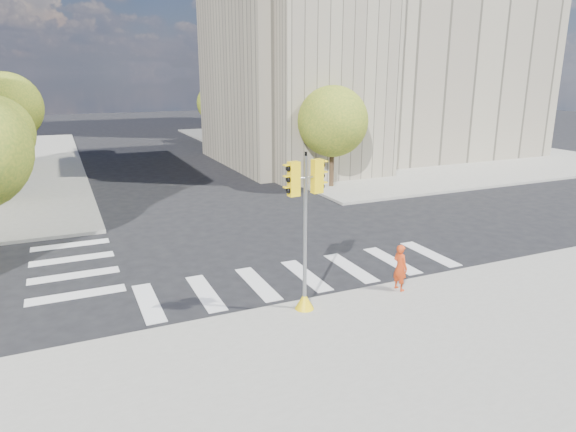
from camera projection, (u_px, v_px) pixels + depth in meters
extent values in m
plane|color=black|center=(285.00, 257.00, 19.72)|extent=(160.00, 160.00, 0.00)
cube|color=gray|center=(512.00, 431.00, 10.04)|extent=(30.00, 14.00, 0.15)
cube|color=gray|center=(364.00, 144.00, 50.43)|extent=(28.00, 40.00, 0.15)
cube|color=gray|center=(376.00, 71.00, 42.11)|extent=(26.00, 14.00, 14.00)
cube|color=gray|center=(317.00, 70.00, 34.57)|extent=(8.00, 8.00, 14.00)
cube|color=#9EA0A3|center=(311.00, 2.00, 61.26)|extent=(20.00, 18.00, 30.00)
cylinder|color=#382616|center=(2.00, 184.00, 27.61)|extent=(0.28, 0.28, 2.17)
cylinder|color=#382616|center=(13.00, 154.00, 36.33)|extent=(0.28, 0.28, 2.62)
sphere|color=#43681D|center=(7.00, 107.00, 35.46)|extent=(4.80, 4.80, 4.80)
cylinder|color=#382616|center=(332.00, 169.00, 31.15)|extent=(0.28, 0.28, 2.38)
sphere|color=#43681D|center=(333.00, 121.00, 30.37)|extent=(4.20, 4.20, 4.20)
cylinder|color=#382616|center=(260.00, 144.00, 41.67)|extent=(0.28, 0.28, 2.52)
sphere|color=#43681D|center=(260.00, 105.00, 40.84)|extent=(4.60, 4.60, 4.60)
cylinder|color=#382616|center=(218.00, 131.00, 52.25)|extent=(0.28, 0.28, 2.27)
sphere|color=#43681D|center=(217.00, 103.00, 51.52)|extent=(4.00, 4.00, 4.00)
cylinder|color=black|center=(310.00, 115.00, 34.06)|extent=(0.12, 0.12, 8.00)
cube|color=black|center=(311.00, 52.00, 32.98)|extent=(0.35, 0.18, 0.22)
cylinder|color=black|center=(241.00, 104.00, 46.37)|extent=(0.12, 0.12, 8.00)
cube|color=black|center=(240.00, 57.00, 45.29)|extent=(0.35, 0.18, 0.22)
cone|color=yellow|center=(305.00, 301.00, 15.02)|extent=(0.56, 0.56, 0.50)
cylinder|color=gray|center=(305.00, 235.00, 14.48)|extent=(0.11, 0.11, 4.52)
cylinder|color=black|center=(306.00, 154.00, 13.85)|extent=(0.07, 0.07, 0.12)
cylinder|color=gray|center=(306.00, 178.00, 14.03)|extent=(0.90, 0.16, 0.06)
cube|color=yellow|center=(294.00, 179.00, 13.84)|extent=(0.32, 0.25, 0.95)
cube|color=yellow|center=(317.00, 176.00, 14.22)|extent=(0.32, 0.25, 0.95)
imported|color=red|center=(400.00, 267.00, 16.20)|extent=(0.44, 0.60, 1.51)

